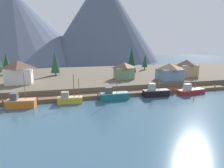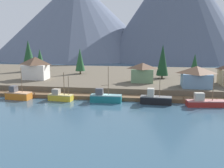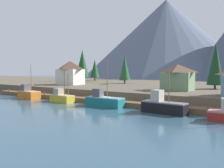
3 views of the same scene
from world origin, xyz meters
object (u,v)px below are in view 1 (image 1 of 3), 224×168
house_green (124,71)px  conifer_near_right (6,62)px  fishing_boat_orange (20,102)px  fishing_boat_teal (114,95)px  fishing_boat_yellow (69,99)px  house_blue (170,71)px  fishing_boat_red (191,91)px  house_white (19,72)px  house_tan (186,68)px  conifer_back_left (55,62)px  conifer_mid_left (145,61)px  fishing_boat_black (155,92)px  conifer_near_left (132,60)px

house_green → conifer_near_right: bearing=152.0°
fishing_boat_orange → fishing_boat_teal: bearing=6.9°
fishing_boat_yellow → house_blue: size_ratio=0.90×
fishing_boat_red → house_white: (-51.56, 18.19, 5.36)m
house_tan → conifer_back_left: conifer_back_left is taller
house_blue → conifer_mid_left: conifer_mid_left is taller
fishing_boat_yellow → fishing_boat_red: size_ratio=0.80×
fishing_boat_orange → conifer_mid_left: 66.64m
house_blue → fishing_boat_black: bearing=-135.6°
fishing_boat_black → conifer_back_left: conifer_back_left is taller
fishing_boat_yellow → fishing_boat_red: fishing_boat_yellow is taller
conifer_near_left → conifer_near_right: size_ratio=1.28×
fishing_boat_red → house_green: house_green is taller
house_blue → house_white: size_ratio=1.00×
house_tan → conifer_back_left: bearing=162.5°
house_tan → fishing_boat_red: bearing=-121.9°
fishing_boat_black → conifer_near_right: bearing=143.3°
fishing_boat_red → conifer_mid_left: bearing=77.1°
house_white → house_green: bearing=-0.7°
fishing_boat_black → house_green: house_green is taller
conifer_near_right → conifer_mid_left: (64.01, -0.24, -0.83)m
fishing_boat_yellow → conifer_near_left: (27.42, 26.33, 7.74)m
fishing_boat_teal → fishing_boat_red: bearing=-2.3°
fishing_boat_black → fishing_boat_red: bearing=1.3°
house_blue → conifer_back_left: conifer_back_left is taller
fishing_boat_orange → house_green: size_ratio=1.20×
house_blue → conifer_near_left: 17.80m
house_white → conifer_near_left: 43.21m
house_green → conifer_near_left: (6.46, 9.01, 3.20)m
fishing_boat_teal → conifer_back_left: 37.10m
fishing_boat_teal → conifer_near_left: conifer_near_left is taller
house_tan → conifer_back_left: (-51.09, 16.16, 2.03)m
house_green → conifer_near_left: 11.54m
fishing_boat_red → conifer_back_left: conifer_back_left is taller
fishing_boat_teal → conifer_mid_left: size_ratio=1.21×
conifer_mid_left → house_tan: bearing=-73.7°
fishing_boat_black → conifer_near_right: size_ratio=0.86×
conifer_near_right → house_tan: bearing=-18.8°
house_white → fishing_boat_orange: bearing=-80.1°
fishing_boat_black → fishing_boat_teal: bearing=-176.8°
fishing_boat_teal → conifer_near_left: bearing=58.8°
fishing_boat_orange → conifer_near_left: bearing=40.2°
fishing_boat_orange → house_white: 19.04m
fishing_boat_black → conifer_mid_left: size_ratio=1.02×
house_tan → conifer_near_right: bearing=161.2°
conifer_mid_left → fishing_boat_teal: bearing=-124.7°
house_green → conifer_back_left: size_ratio=0.73×
fishing_boat_red → house_green: bearing=123.9°
house_green → conifer_near_right: conifer_near_right is taller
fishing_boat_teal → house_blue: fishing_boat_teal is taller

